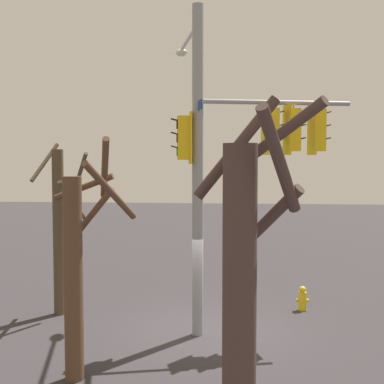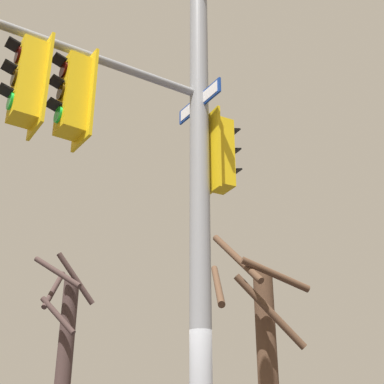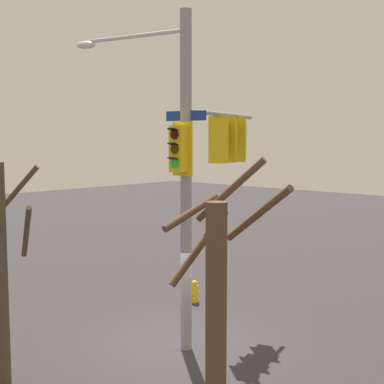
{
  "view_description": "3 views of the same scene",
  "coord_description": "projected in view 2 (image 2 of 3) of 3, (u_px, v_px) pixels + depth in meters",
  "views": [
    {
      "loc": [
        0.9,
        -13.35,
        4.52
      ],
      "look_at": [
        -0.31,
        -0.13,
        3.69
      ],
      "focal_mm": 48.19,
      "sensor_mm": 36.0,
      "label": 1
    },
    {
      "loc": [
        1.99,
        6.01,
        1.51
      ],
      "look_at": [
        -0.19,
        -0.8,
        4.59
      ],
      "focal_mm": 48.66,
      "sensor_mm": 36.0,
      "label": 2
    },
    {
      "loc": [
        -9.37,
        -9.1,
        5.24
      ],
      "look_at": [
        0.33,
        -0.08,
        3.95
      ],
      "focal_mm": 48.56,
      "sensor_mm": 36.0,
      "label": 3
    }
  ],
  "objects": [
    {
      "name": "main_signal_pole_assembly",
      "position": [
        151.0,
        139.0,
        6.97
      ],
      "size": [
        4.94,
        3.86,
        8.4
      ],
      "rotation": [
        0.0,
        0.0,
        0.25
      ],
      "color": "gray",
      "rests_on": "ground"
    },
    {
      "name": "bare_tree_behind_pole",
      "position": [
        264.0,
        364.0,
        9.64
      ],
      "size": [
        1.83,
        2.06,
        4.98
      ],
      "color": "brown",
      "rests_on": "ground"
    },
    {
      "name": "bare_tree_across_street",
      "position": [
        63.0,
        365.0,
        12.55
      ],
      "size": [
        1.59,
        1.73,
        5.3
      ],
      "color": "#453330",
      "rests_on": "ground"
    }
  ]
}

